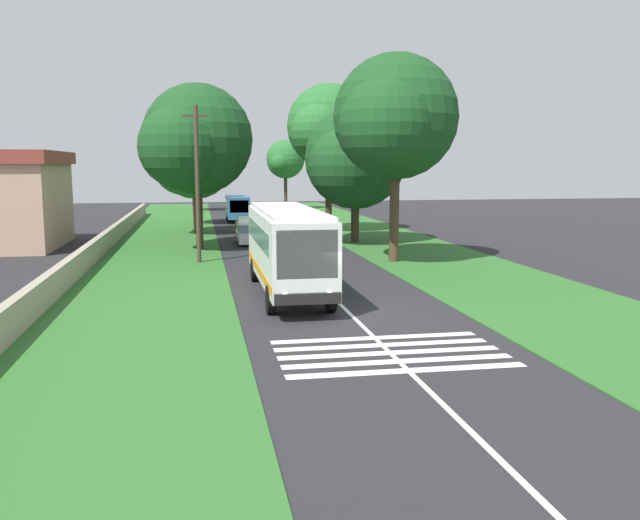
# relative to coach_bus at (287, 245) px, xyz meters

# --- Properties ---
(ground) EXTENTS (160.00, 160.00, 0.00)m
(ground) POSITION_rel_coach_bus_xyz_m (-4.62, -1.80, -2.15)
(ground) COLOR #262628
(grass_verge_left) EXTENTS (120.00, 8.00, 0.04)m
(grass_verge_left) POSITION_rel_coach_bus_xyz_m (10.38, 6.40, -2.13)
(grass_verge_left) COLOR #2D6628
(grass_verge_left) RESTS_ON ground
(grass_verge_right) EXTENTS (120.00, 8.00, 0.04)m
(grass_verge_right) POSITION_rel_coach_bus_xyz_m (10.38, -10.00, -2.13)
(grass_verge_right) COLOR #2D6628
(grass_verge_right) RESTS_ON ground
(centre_line) EXTENTS (110.00, 0.16, 0.01)m
(centre_line) POSITION_rel_coach_bus_xyz_m (10.38, -1.80, -2.14)
(centre_line) COLOR silver
(centre_line) RESTS_ON ground
(coach_bus) EXTENTS (11.16, 2.62, 3.73)m
(coach_bus) POSITION_rel_coach_bus_xyz_m (0.00, 0.00, 0.00)
(coach_bus) COLOR white
(coach_bus) RESTS_ON ground
(zebra_crossing) EXTENTS (4.05, 6.80, 0.01)m
(zebra_crossing) POSITION_rel_coach_bus_xyz_m (-9.89, -1.80, -2.14)
(zebra_crossing) COLOR silver
(zebra_crossing) RESTS_ON ground
(trailing_car_0) EXTENTS (4.30, 1.78, 1.43)m
(trailing_car_0) POSITION_rel_coach_bus_xyz_m (19.24, 0.19, -1.48)
(trailing_car_0) COLOR silver
(trailing_car_0) RESTS_ON ground
(trailing_car_1) EXTENTS (4.30, 1.78, 1.43)m
(trailing_car_1) POSITION_rel_coach_bus_xyz_m (27.10, -0.23, -1.48)
(trailing_car_1) COLOR gold
(trailing_car_1) RESTS_ON ground
(trailing_minibus_0) EXTENTS (6.00, 2.14, 2.53)m
(trailing_minibus_0) POSITION_rel_coach_bus_xyz_m (38.44, -0.07, -0.60)
(trailing_minibus_0) COLOR teal
(trailing_minibus_0) RESTS_ON ground
(roadside_tree_left_0) EXTENTS (7.83, 6.47, 9.16)m
(roadside_tree_left_0) POSITION_rel_coach_bus_xyz_m (27.44, 4.14, 3.67)
(roadside_tree_left_0) COLOR brown
(roadside_tree_left_0) RESTS_ON grass_verge_left
(roadside_tree_left_1) EXTENTS (5.51, 4.78, 7.98)m
(roadside_tree_left_1) POSITION_rel_coach_bus_xyz_m (55.58, 4.20, 3.36)
(roadside_tree_left_1) COLOR #4C3826
(roadside_tree_left_1) RESTS_ON grass_verge_left
(roadside_tree_left_2) EXTENTS (6.34, 5.13, 9.16)m
(roadside_tree_left_2) POSITION_rel_coach_bus_xyz_m (36.25, 4.16, 4.35)
(roadside_tree_left_2) COLOR brown
(roadside_tree_left_2) RESTS_ON grass_verge_left
(roadside_tree_left_3) EXTENTS (8.98, 7.35, 10.85)m
(roadside_tree_left_3) POSITION_rel_coach_bus_xyz_m (16.76, 3.95, 4.89)
(roadside_tree_left_3) COLOR #3D2D1E
(roadside_tree_left_3) RESTS_ON grass_verge_left
(roadside_tree_right_0) EXTENTS (8.75, 7.16, 11.80)m
(roadside_tree_right_0) POSITION_rel_coach_bus_xyz_m (8.63, -7.11, 5.92)
(roadside_tree_right_0) COLOR #4C3826
(roadside_tree_right_0) RESTS_ON grass_verge_right
(roadside_tree_right_1) EXTENTS (5.53, 4.84, 8.68)m
(roadside_tree_right_1) POSITION_rel_coach_bus_xyz_m (56.49, -7.10, 4.03)
(roadside_tree_right_1) COLOR #3D2D1E
(roadside_tree_right_1) RESTS_ON grass_verge_right
(roadside_tree_right_2) EXTENTS (8.29, 6.95, 12.18)m
(roadside_tree_right_2) POSITION_rel_coach_bus_xyz_m (26.79, -6.80, 6.40)
(roadside_tree_right_2) COLOR #3D2D1E
(roadside_tree_right_2) RESTS_ON grass_verge_right
(roadside_tree_right_3) EXTENTS (9.07, 7.37, 9.68)m
(roadside_tree_right_3) POSITION_rel_coach_bus_xyz_m (18.66, -7.14, 3.70)
(roadside_tree_right_3) COLOR #3D2D1E
(roadside_tree_right_3) RESTS_ON grass_verge_right
(utility_pole) EXTENTS (0.24, 1.40, 8.86)m
(utility_pole) POSITION_rel_coach_bus_xyz_m (10.26, 3.77, 2.47)
(utility_pole) COLOR #473828
(utility_pole) RESTS_ON grass_verge_left
(roadside_wall) EXTENTS (70.00, 0.40, 1.20)m
(roadside_wall) POSITION_rel_coach_bus_xyz_m (15.38, 9.80, -1.51)
(roadside_wall) COLOR #9E937F
(roadside_wall) RESTS_ON grass_verge_left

